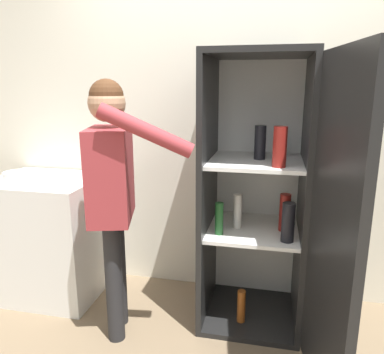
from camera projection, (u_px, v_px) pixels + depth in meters
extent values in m
cube|color=silver|center=(234.00, 127.00, 2.73)|extent=(7.00, 0.06, 2.55)
cube|color=black|center=(250.00, 312.00, 2.64)|extent=(0.65, 0.65, 0.04)
cube|color=black|center=(260.00, 53.00, 2.22)|extent=(0.65, 0.65, 0.04)
cube|color=white|center=(257.00, 182.00, 2.72)|extent=(0.65, 0.03, 1.70)
cube|color=black|center=(208.00, 191.00, 2.50)|extent=(0.04, 0.65, 1.70)
cube|color=black|center=(304.00, 196.00, 2.37)|extent=(0.04, 0.65, 1.70)
cube|color=white|center=(253.00, 229.00, 2.49)|extent=(0.58, 0.58, 0.02)
cube|color=white|center=(256.00, 161.00, 2.38)|extent=(0.58, 0.58, 0.02)
cube|color=black|center=(334.00, 236.00, 1.74)|extent=(0.15, 0.65, 1.70)
cylinder|color=#1E5123|center=(219.00, 219.00, 2.36)|extent=(0.05, 0.05, 0.21)
cylinder|color=black|center=(260.00, 143.00, 2.37)|extent=(0.07, 0.07, 0.21)
cylinder|color=maroon|center=(280.00, 147.00, 2.14)|extent=(0.08, 0.08, 0.24)
cylinder|color=maroon|center=(285.00, 213.00, 2.41)|extent=(0.07, 0.07, 0.25)
cylinder|color=black|center=(288.00, 222.00, 2.24)|extent=(0.08, 0.08, 0.24)
cylinder|color=#723884|center=(282.00, 149.00, 2.46)|extent=(0.06, 0.06, 0.11)
cylinder|color=#9E4C19|center=(241.00, 306.00, 2.48)|extent=(0.05, 0.05, 0.22)
cylinder|color=beige|center=(238.00, 211.00, 2.46)|extent=(0.06, 0.06, 0.23)
cylinder|color=#262628|center=(118.00, 269.00, 2.47)|extent=(0.11, 0.11, 0.78)
cylinder|color=#262628|center=(114.00, 283.00, 2.30)|extent=(0.11, 0.11, 0.78)
cube|color=#9E3338|center=(111.00, 174.00, 2.23)|extent=(0.34, 0.46, 0.55)
sphere|color=tan|center=(107.00, 103.00, 2.13)|extent=(0.21, 0.21, 0.21)
sphere|color=#4C2D19|center=(106.00, 96.00, 2.12)|extent=(0.20, 0.20, 0.20)
cylinder|color=#9E3338|center=(116.00, 170.00, 2.46)|extent=(0.08, 0.08, 0.52)
cylinder|color=#9E3338|center=(146.00, 131.00, 1.94)|extent=(0.51, 0.21, 0.30)
cube|color=white|center=(49.00, 236.00, 2.86)|extent=(0.79, 0.65, 0.90)
cylinder|color=white|center=(18.00, 177.00, 2.65)|extent=(0.20, 0.20, 0.08)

